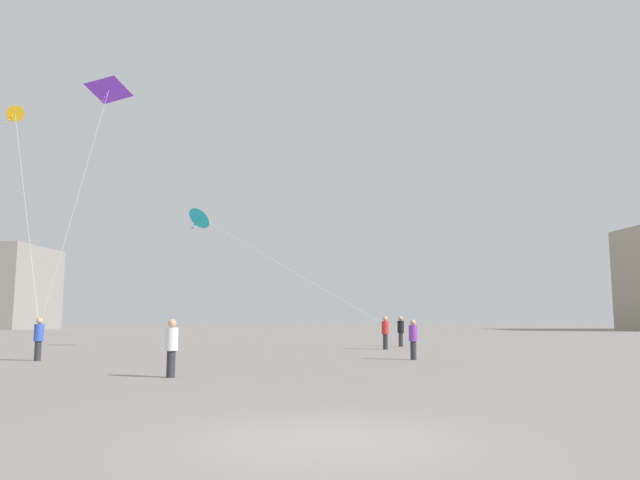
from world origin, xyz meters
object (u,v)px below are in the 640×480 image
(person_in_blue, at_px, (39,337))
(kite_violet_delta, at_px, (108,93))
(kite_amber_diamond, at_px, (15,116))
(person_in_black, at_px, (401,330))
(person_in_purple, at_px, (413,338))
(person_in_red, at_px, (385,331))
(person_in_white, at_px, (172,345))
(kite_cyan_diamond, at_px, (201,218))

(person_in_blue, xyz_separation_m, kite_violet_delta, (2.14, 0.36, 10.23))
(kite_amber_diamond, bearing_deg, person_in_black, 15.60)
(person_in_purple, distance_m, person_in_red, 7.98)
(person_in_white, height_order, kite_violet_delta, kite_violet_delta)
(person_in_white, relative_size, kite_cyan_diamond, 0.15)
(person_in_red, relative_size, person_in_white, 1.07)
(person_in_black, distance_m, person_in_blue, 19.83)
(person_in_blue, bearing_deg, person_in_black, -86.22)
(kite_violet_delta, bearing_deg, kite_cyan_diamond, 77.14)
(person_in_white, height_order, kite_amber_diamond, kite_amber_diamond)
(person_in_purple, distance_m, person_in_blue, 14.96)
(person_in_purple, distance_m, person_in_black, 11.29)
(person_in_black, height_order, kite_cyan_diamond, kite_cyan_diamond)
(person_in_purple, bearing_deg, person_in_white, 16.57)
(person_in_blue, xyz_separation_m, kite_amber_diamond, (-4.61, 5.91, 11.13))
(person_in_purple, distance_m, kite_violet_delta, 16.42)
(person_in_purple, relative_size, person_in_white, 0.98)
(person_in_black, height_order, kite_violet_delta, kite_violet_delta)
(person_in_blue, bearing_deg, kite_cyan_diamond, -55.73)
(person_in_red, relative_size, kite_amber_diamond, 0.16)
(person_in_purple, bearing_deg, kite_cyan_diamond, -66.81)
(person_in_red, bearing_deg, person_in_purple, -174.42)
(person_in_purple, xyz_separation_m, person_in_red, (-0.21, 7.98, 0.08))
(kite_violet_delta, bearing_deg, person_in_purple, 0.36)
(person_in_white, bearing_deg, kite_amber_diamond, 126.72)
(kite_amber_diamond, bearing_deg, person_in_red, 7.39)
(person_in_black, relative_size, kite_violet_delta, 0.17)
(kite_violet_delta, height_order, kite_cyan_diamond, kite_violet_delta)
(person_in_white, xyz_separation_m, kite_violet_delta, (-4.72, 7.03, 10.25))
(kite_amber_diamond, xyz_separation_m, kite_cyan_diamond, (8.95, 4.10, -4.65))
(person_in_purple, bearing_deg, kite_violet_delta, -24.40)
(person_in_white, distance_m, kite_cyan_diamond, 18.08)
(kite_violet_delta, distance_m, kite_cyan_diamond, 10.59)
(person_in_red, relative_size, kite_cyan_diamond, 0.16)
(person_in_white, bearing_deg, person_in_blue, 130.18)
(person_in_black, bearing_deg, kite_violet_delta, 165.63)
(kite_violet_delta, bearing_deg, person_in_blue, -170.47)
(person_in_white, bearing_deg, person_in_purple, 35.71)
(kite_violet_delta, bearing_deg, kite_amber_diamond, 140.55)
(person_in_purple, xyz_separation_m, person_in_white, (-8.09, -7.11, 0.02))
(kite_cyan_diamond, bearing_deg, kite_amber_diamond, -155.39)
(person_in_red, height_order, person_in_white, person_in_red)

